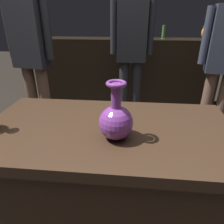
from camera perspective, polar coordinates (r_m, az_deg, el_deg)
name	(u,v)px	position (r m, az deg, el deg)	size (l,w,h in m)	color
display_plinth	(109,188)	(1.21, -0.82, -20.66)	(1.20, 0.64, 0.80)	#382619
back_display_shelf	(125,73)	(3.14, 3.70, 10.91)	(2.60, 0.40, 0.99)	black
vase_centerpiece	(116,120)	(0.84, 1.10, -2.33)	(0.15, 0.15, 0.25)	#7A388E
shelf_vase_far_right	(205,33)	(3.11, 24.74, 19.62)	(0.10, 0.10, 0.16)	orange
shelf_vase_right	(164,32)	(3.13, 14.30, 20.91)	(0.06, 0.06, 0.17)	#477A38
visitor_near_left	(31,49)	(2.12, -21.91, 16.13)	(0.46, 0.24, 1.69)	brown
visitor_center_back	(131,47)	(2.37, 5.49, 17.72)	(0.47, 0.19, 1.64)	#232328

